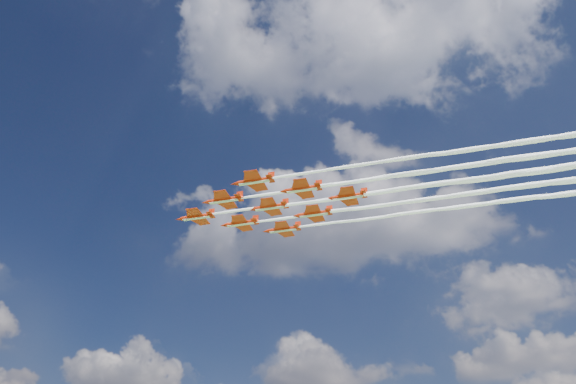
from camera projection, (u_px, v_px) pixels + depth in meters
jet_lead at (383, 192)px, 145.03m from camera, size 111.44×9.77×2.86m
jet_row2_port at (423, 172)px, 137.05m from camera, size 111.44×9.77×2.86m
jet_row2_starb at (426, 199)px, 148.24m from camera, size 111.44×9.77×2.86m
jet_row3_port at (468, 149)px, 129.07m from camera, size 111.44×9.77×2.86m
jet_row3_centre at (468, 180)px, 140.26m from camera, size 111.44×9.77×2.86m
jet_row3_starb at (468, 206)px, 151.45m from camera, size 111.44×9.77×2.86m
jet_row4_port at (515, 159)px, 132.28m from camera, size 111.44×9.77×2.86m
jet_row4_starb at (511, 188)px, 143.47m from camera, size 111.44×9.77×2.86m
jet_tail at (560, 168)px, 135.49m from camera, size 111.44×9.77×2.86m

